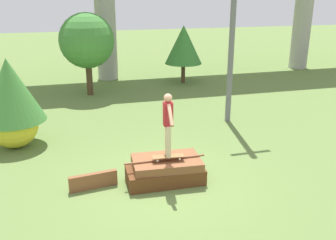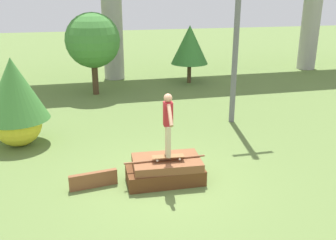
{
  "view_description": "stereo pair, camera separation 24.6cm",
  "coord_description": "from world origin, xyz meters",
  "px_view_note": "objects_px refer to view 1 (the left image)",
  "views": [
    {
      "loc": [
        -2.18,
        -8.3,
        4.64
      ],
      "look_at": [
        0.06,
        -0.05,
        1.7
      ],
      "focal_mm": 40.0,
      "sensor_mm": 36.0,
      "label": 1
    },
    {
      "loc": [
        -1.94,
        -8.37,
        4.64
      ],
      "look_at": [
        0.06,
        -0.05,
        1.7
      ],
      "focal_mm": 40.0,
      "sensor_mm": 36.0,
      "label": 2
    }
  ],
  "objects_px": {
    "bush_yellow_flowering": "(14,124)",
    "skateboard": "(168,156)",
    "skater": "(168,121)",
    "tree_behind_left": "(87,41)",
    "tree_behind_right": "(10,90)",
    "utility_pole": "(233,13)",
    "tree_mid_back": "(184,45)"
  },
  "relations": [
    {
      "from": "bush_yellow_flowering",
      "to": "skater",
      "type": "bearing_deg",
      "value": -41.4
    },
    {
      "from": "tree_behind_right",
      "to": "bush_yellow_flowering",
      "type": "xyz_separation_m",
      "value": [
        -0.01,
        -0.11,
        -1.06
      ]
    },
    {
      "from": "tree_behind_right",
      "to": "bush_yellow_flowering",
      "type": "bearing_deg",
      "value": -97.02
    },
    {
      "from": "utility_pole",
      "to": "bush_yellow_flowering",
      "type": "relative_size",
      "value": 5.14
    },
    {
      "from": "utility_pole",
      "to": "tree_behind_right",
      "type": "height_order",
      "value": "utility_pole"
    },
    {
      "from": "skateboard",
      "to": "tree_mid_back",
      "type": "xyz_separation_m",
      "value": [
        3.71,
        10.55,
        1.28
      ]
    },
    {
      "from": "skateboard",
      "to": "tree_behind_right",
      "type": "distance_m",
      "value": 5.51
    },
    {
      "from": "skater",
      "to": "tree_behind_left",
      "type": "relative_size",
      "value": 0.43
    },
    {
      "from": "skater",
      "to": "tree_behind_right",
      "type": "xyz_separation_m",
      "value": [
        -3.99,
        3.64,
        0.13
      ]
    },
    {
      "from": "utility_pole",
      "to": "tree_behind_right",
      "type": "distance_m",
      "value": 7.75
    },
    {
      "from": "utility_pole",
      "to": "tree_mid_back",
      "type": "xyz_separation_m",
      "value": [
        0.26,
        6.47,
        -1.92
      ]
    },
    {
      "from": "skater",
      "to": "skateboard",
      "type": "bearing_deg",
      "value": 0.0
    },
    {
      "from": "tree_mid_back",
      "to": "bush_yellow_flowering",
      "type": "bearing_deg",
      "value": -137.69
    },
    {
      "from": "skateboard",
      "to": "skater",
      "type": "height_order",
      "value": "skater"
    },
    {
      "from": "tree_mid_back",
      "to": "bush_yellow_flowering",
      "type": "xyz_separation_m",
      "value": [
        -7.71,
        -7.02,
        -1.27
      ]
    },
    {
      "from": "skateboard",
      "to": "tree_behind_right",
      "type": "xyz_separation_m",
      "value": [
        -3.99,
        3.64,
        1.07
      ]
    },
    {
      "from": "skater",
      "to": "bush_yellow_flowering",
      "type": "distance_m",
      "value": 5.42
    },
    {
      "from": "utility_pole",
      "to": "tree_behind_left",
      "type": "distance_m",
      "value": 7.19
    },
    {
      "from": "utility_pole",
      "to": "tree_behind_left",
      "type": "height_order",
      "value": "utility_pole"
    },
    {
      "from": "skateboard",
      "to": "tree_behind_right",
      "type": "height_order",
      "value": "tree_behind_right"
    },
    {
      "from": "skateboard",
      "to": "tree_behind_right",
      "type": "bearing_deg",
      "value": 137.61
    },
    {
      "from": "skateboard",
      "to": "utility_pole",
      "type": "bearing_deg",
      "value": 49.84
    },
    {
      "from": "tree_mid_back",
      "to": "skateboard",
      "type": "bearing_deg",
      "value": -109.36
    },
    {
      "from": "skateboard",
      "to": "tree_behind_left",
      "type": "relative_size",
      "value": 0.22
    },
    {
      "from": "skateboard",
      "to": "skater",
      "type": "relative_size",
      "value": 0.51
    },
    {
      "from": "skateboard",
      "to": "tree_behind_right",
      "type": "relative_size",
      "value": 0.3
    },
    {
      "from": "bush_yellow_flowering",
      "to": "skateboard",
      "type": "bearing_deg",
      "value": -41.4
    },
    {
      "from": "tree_behind_left",
      "to": "bush_yellow_flowering",
      "type": "xyz_separation_m",
      "value": [
        -2.72,
        -5.78,
        -1.78
      ]
    },
    {
      "from": "tree_behind_left",
      "to": "tree_behind_right",
      "type": "height_order",
      "value": "tree_behind_left"
    },
    {
      "from": "skater",
      "to": "tree_mid_back",
      "type": "relative_size",
      "value": 0.53
    },
    {
      "from": "tree_behind_right",
      "to": "skateboard",
      "type": "bearing_deg",
      "value": -42.39
    },
    {
      "from": "skater",
      "to": "utility_pole",
      "type": "distance_m",
      "value": 5.8
    }
  ]
}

